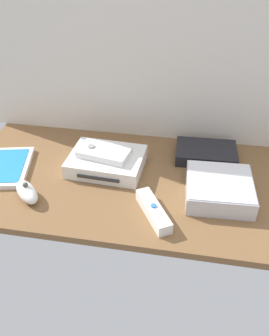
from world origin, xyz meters
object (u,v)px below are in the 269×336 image
network_router (206,153)px  remote_wand (153,211)px  game_case (5,167)px  remote_nunchuk (27,192)px  game_console (107,162)px  remote_classic_pad (104,152)px  mini_computer (219,188)px

network_router → remote_wand: (-12.37, -27.68, -0.19)cm
game_case → remote_nunchuk: bearing=-55.6°
game_console → remote_nunchuk: (-17.27, -16.68, -0.16)cm
remote_classic_pad → remote_wand: bearing=-36.1°
game_case → network_router: size_ratio=1.17×
game_console → network_router: 30.16cm
mini_computer → game_case: bearing=178.6°
game_console → network_router: (28.37, 10.20, -0.50)cm
game_console → network_router: game_console is taller
game_console → remote_classic_pad: bearing=-163.9°
network_router → remote_wand: same height
remote_wand → game_case: bearing=134.7°
game_console → game_case: bearing=-165.5°
game_case → remote_classic_pad: size_ratio=1.38×
game_console → remote_wand: bearing=-44.6°
game_console → remote_nunchuk: 24.01cm
game_case → mini_computer: bearing=-14.3°
game_console → remote_wand: 23.71cm
network_router → remote_wand: 30.32cm
remote_nunchuk → remote_classic_pad: remote_classic_pad is taller
game_case → game_console: bearing=-1.4°
game_console → remote_classic_pad: 3.26cm
game_console → remote_classic_pad: size_ratio=1.40×
game_console → remote_classic_pad: remote_classic_pad is taller
mini_computer → remote_classic_pad: bearing=167.4°
mini_computer → game_case: size_ratio=0.83×
mini_computer → remote_nunchuk: mini_computer is taller
game_case → remote_nunchuk: (11.68, -10.76, 1.28)cm
game_case → network_router: bearing=2.8°
remote_nunchuk → remote_classic_pad: (16.72, 16.55, 3.37)cm
mini_computer → remote_wand: 18.88cm
network_router → mini_computer: bearing=-80.8°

